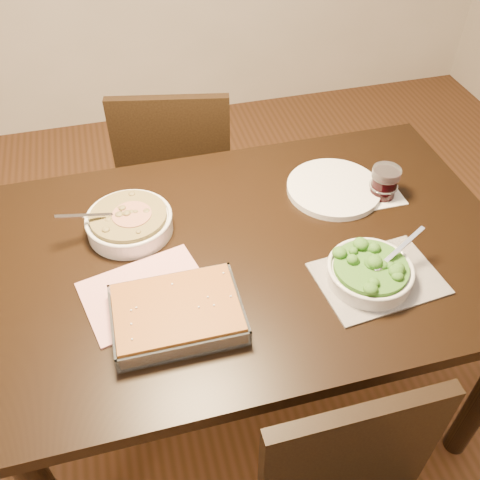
{
  "coord_description": "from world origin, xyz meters",
  "views": [
    {
      "loc": [
        -0.29,
        -0.97,
        1.76
      ],
      "look_at": [
        -0.04,
        -0.02,
        0.8
      ],
      "focal_mm": 40.0,
      "sensor_mm": 36.0,
      "label": 1
    }
  ],
  "objects_px": {
    "stew_bowl": "(129,222)",
    "chair_far": "(177,172)",
    "table": "(252,271)",
    "wine_tumbler": "(385,182)",
    "baking_dish": "(177,314)",
    "broccoli_bowl": "(370,272)",
    "dinner_plate": "(334,188)"
  },
  "relations": [
    {
      "from": "stew_bowl",
      "to": "chair_far",
      "type": "relative_size",
      "value": 0.3
    },
    {
      "from": "table",
      "to": "wine_tumbler",
      "type": "bearing_deg",
      "value": 14.46
    },
    {
      "from": "baking_dish",
      "to": "stew_bowl",
      "type": "bearing_deg",
      "value": 102.48
    },
    {
      "from": "stew_bowl",
      "to": "chair_far",
      "type": "distance_m",
      "value": 0.68
    },
    {
      "from": "broccoli_bowl",
      "to": "baking_dish",
      "type": "relative_size",
      "value": 0.78
    },
    {
      "from": "wine_tumbler",
      "to": "chair_far",
      "type": "distance_m",
      "value": 0.87
    },
    {
      "from": "broccoli_bowl",
      "to": "dinner_plate",
      "type": "height_order",
      "value": "broccoli_bowl"
    },
    {
      "from": "table",
      "to": "baking_dish",
      "type": "distance_m",
      "value": 0.33
    },
    {
      "from": "baking_dish",
      "to": "wine_tumbler",
      "type": "distance_m",
      "value": 0.73
    },
    {
      "from": "wine_tumbler",
      "to": "dinner_plate",
      "type": "height_order",
      "value": "wine_tumbler"
    },
    {
      "from": "table",
      "to": "dinner_plate",
      "type": "distance_m",
      "value": 0.36
    },
    {
      "from": "table",
      "to": "dinner_plate",
      "type": "xyz_separation_m",
      "value": [
        0.3,
        0.17,
        0.1
      ]
    },
    {
      "from": "table",
      "to": "wine_tumbler",
      "type": "height_order",
      "value": "wine_tumbler"
    },
    {
      "from": "wine_tumbler",
      "to": "stew_bowl",
      "type": "bearing_deg",
      "value": 177.18
    },
    {
      "from": "baking_dish",
      "to": "chair_far",
      "type": "relative_size",
      "value": 0.34
    },
    {
      "from": "baking_dish",
      "to": "dinner_plate",
      "type": "relative_size",
      "value": 1.08
    },
    {
      "from": "broccoli_bowl",
      "to": "wine_tumbler",
      "type": "relative_size",
      "value": 2.54
    },
    {
      "from": "baking_dish",
      "to": "wine_tumbler",
      "type": "bearing_deg",
      "value": 24.97
    },
    {
      "from": "table",
      "to": "baking_dish",
      "type": "height_order",
      "value": "baking_dish"
    },
    {
      "from": "broccoli_bowl",
      "to": "chair_far",
      "type": "distance_m",
      "value": 1.02
    },
    {
      "from": "stew_bowl",
      "to": "dinner_plate",
      "type": "bearing_deg",
      "value": 1.87
    },
    {
      "from": "baking_dish",
      "to": "chair_far",
      "type": "xyz_separation_m",
      "value": [
        0.14,
        0.91,
        -0.29
      ]
    },
    {
      "from": "broccoli_bowl",
      "to": "wine_tumbler",
      "type": "height_order",
      "value": "wine_tumbler"
    },
    {
      "from": "baking_dish",
      "to": "chair_far",
      "type": "bearing_deg",
      "value": 82.02
    },
    {
      "from": "table",
      "to": "dinner_plate",
      "type": "bearing_deg",
      "value": 29.12
    },
    {
      "from": "chair_far",
      "to": "stew_bowl",
      "type": "bearing_deg",
      "value": 81.76
    },
    {
      "from": "dinner_plate",
      "to": "stew_bowl",
      "type": "bearing_deg",
      "value": -178.13
    },
    {
      "from": "broccoli_bowl",
      "to": "chair_far",
      "type": "bearing_deg",
      "value": 111.06
    },
    {
      "from": "baking_dish",
      "to": "chair_far",
      "type": "height_order",
      "value": "chair_far"
    },
    {
      "from": "stew_bowl",
      "to": "wine_tumbler",
      "type": "xyz_separation_m",
      "value": [
        0.74,
        -0.04,
        0.02
      ]
    },
    {
      "from": "table",
      "to": "broccoli_bowl",
      "type": "bearing_deg",
      "value": -36.81
    },
    {
      "from": "chair_far",
      "to": "dinner_plate",
      "type": "bearing_deg",
      "value": 137.42
    }
  ]
}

